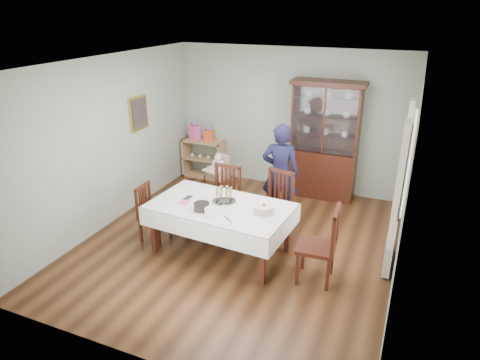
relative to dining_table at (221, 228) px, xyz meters
The scene contains 25 objects.
floor 0.51m from the dining_table, 63.28° to the left, with size 5.00×5.00×0.00m, color #593319.
room_shell 1.57m from the dining_table, 79.67° to the left, with size 5.00×5.00×5.00m.
dining_table is the anchor object (origin of this frame).
china_cabinet 2.81m from the dining_table, 70.59° to the left, with size 1.30×0.48×2.18m.
sideboard 3.04m from the dining_table, 121.75° to the left, with size 0.90×0.38×0.80m.
picture_frame 2.66m from the dining_table, 151.95° to the left, with size 0.04×0.48×0.58m, color gold.
window 2.71m from the dining_table, 14.24° to the left, with size 0.04×1.02×1.22m, color white.
curtain_left 2.55m from the dining_table, ahead, with size 0.07×0.30×1.55m, color silver.
curtain_right 2.82m from the dining_table, 27.86° to the left, with size 0.07×0.30×1.55m, color silver.
radiator 2.39m from the dining_table, 14.59° to the left, with size 0.10×0.80×0.55m, color white.
chair_far_left 0.67m from the dining_table, 112.23° to the left, with size 0.49×0.49×1.06m.
chair_far_right 0.93m from the dining_table, 52.22° to the left, with size 0.57×0.57×1.05m.
chair_end_left 1.12m from the dining_table, behind, with size 0.40×0.40×0.88m.
chair_end_right 1.47m from the dining_table, ahead, with size 0.51×0.51×1.07m.
woman 1.46m from the dining_table, 70.08° to the left, with size 0.61×0.40×1.68m, color black.
high_chair 1.67m from the dining_table, 116.47° to the left, with size 0.54×0.54×0.95m.
champagne_tray 0.46m from the dining_table, 89.24° to the left, with size 0.34×0.34×0.21m.
birthday_cake 0.79m from the dining_table, ahead, with size 0.31×0.31×0.22m.
plate_stack_dark 0.52m from the dining_table, 126.44° to the right, with size 0.22×0.22×0.10m, color black.
plate_stack_white 0.51m from the dining_table, 86.00° to the right, with size 0.21×0.21×0.09m, color white.
napkin_stack 0.65m from the dining_table, 165.98° to the right, with size 0.13×0.13×0.02m, color #E9569B.
cutlery 0.69m from the dining_table, behind, with size 0.12×0.17×0.01m, color silver, non-canonical shape.
cake_knife 0.59m from the dining_table, 52.06° to the right, with size 0.25×0.02×0.01m, color silver.
gift_bag_pink 3.18m from the dining_table, 124.95° to the left, with size 0.24×0.19×0.40m.
gift_bag_orange 3.00m from the dining_table, 119.75° to the left, with size 0.18×0.13×0.33m.
Camera 1 is at (2.22, -5.23, 3.41)m, focal length 32.00 mm.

